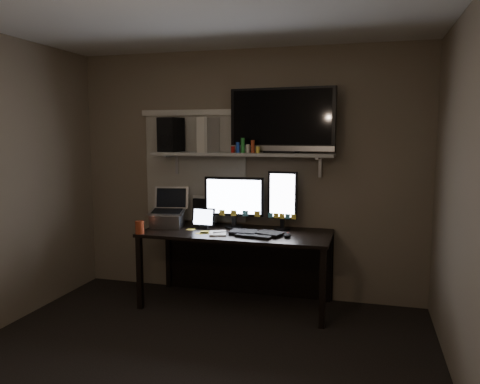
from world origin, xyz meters
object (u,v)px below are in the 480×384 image
(desk, at_px, (240,247))
(speaker, at_px, (171,135))
(laptop, at_px, (167,208))
(monitor_portrait, at_px, (283,200))
(tv, at_px, (282,120))
(game_console, at_px, (208,135))
(tablet, at_px, (204,218))
(cup, at_px, (140,227))
(monitor_landscape, at_px, (234,202))
(keyboard, at_px, (257,233))
(mouse, at_px, (287,235))

(desk, bearing_deg, speaker, 174.05)
(laptop, bearing_deg, monitor_portrait, -1.28)
(tv, xyz_separation_m, game_console, (-0.74, -0.03, -0.14))
(desk, distance_m, monitor_portrait, 0.63)
(tv, bearing_deg, tablet, -160.03)
(cup, bearing_deg, tablet, 37.46)
(desk, height_order, laptop, laptop)
(laptop, distance_m, game_console, 0.84)
(laptop, bearing_deg, monitor_landscape, 2.19)
(tablet, bearing_deg, monitor_portrait, 14.29)
(desk, distance_m, game_console, 1.15)
(tablet, bearing_deg, tv, 16.37)
(monitor_portrait, xyz_separation_m, speaker, (-1.16, -0.01, 0.63))
(monitor_landscape, height_order, keyboard, monitor_landscape)
(desk, bearing_deg, laptop, -172.49)
(monitor_portrait, relative_size, mouse, 5.63)
(keyboard, bearing_deg, game_console, 163.02)
(tv, xyz_separation_m, speaker, (-1.14, -0.03, -0.14))
(keyboard, relative_size, tv, 0.49)
(keyboard, bearing_deg, mouse, 1.03)
(monitor_landscape, height_order, monitor_portrait, monitor_portrait)
(desk, relative_size, monitor_landscape, 3.03)
(mouse, distance_m, game_console, 1.29)
(keyboard, height_order, cup, cup)
(monitor_landscape, height_order, game_console, game_console)
(mouse, height_order, speaker, speaker)
(tablet, distance_m, game_console, 0.83)
(mouse, distance_m, tablet, 0.89)
(monitor_portrait, distance_m, speaker, 1.32)
(cup, relative_size, game_console, 0.35)
(tv, bearing_deg, monitor_portrait, -43.52)
(keyboard, bearing_deg, desk, 146.41)
(monitor_landscape, bearing_deg, tv, 4.21)
(desk, distance_m, keyboard, 0.36)
(laptop, xyz_separation_m, speaker, (-0.02, 0.17, 0.73))
(mouse, xyz_separation_m, tablet, (-0.87, 0.18, 0.09))
(laptop, bearing_deg, desk, -2.76)
(mouse, bearing_deg, desk, 138.87)
(keyboard, height_order, speaker, speaker)
(mouse, xyz_separation_m, tv, (-0.13, 0.35, 1.04))
(desk, bearing_deg, monitor_portrait, 11.60)
(laptop, bearing_deg, speaker, 85.35)
(cup, height_order, speaker, speaker)
(desk, bearing_deg, tablet, -169.28)
(laptop, relative_size, game_console, 1.14)
(game_console, bearing_deg, desk, 0.03)
(game_console, bearing_deg, keyboard, -14.00)
(monitor_portrait, distance_m, tablet, 0.80)
(desk, height_order, speaker, speaker)
(desk, distance_m, cup, 0.99)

